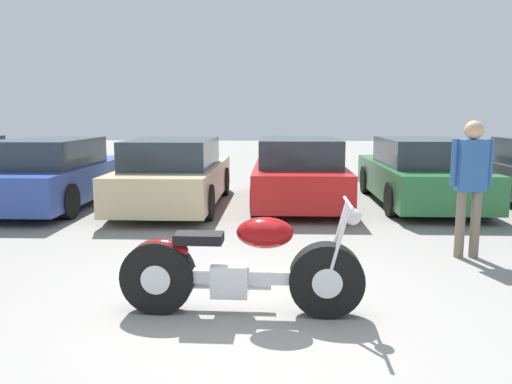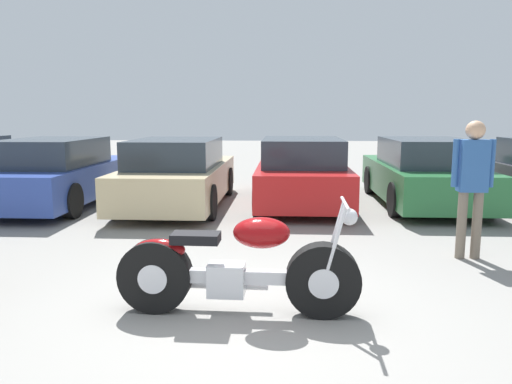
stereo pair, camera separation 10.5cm
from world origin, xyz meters
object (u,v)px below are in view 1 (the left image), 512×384
(parked_car_red, at_px, (298,173))
(parked_car_green, at_px, (419,173))
(parked_car_blue, at_px, (54,174))
(person_standing, at_px, (471,177))
(parked_car_champagne, at_px, (175,175))
(motorcycle, at_px, (239,269))

(parked_car_red, distance_m, parked_car_green, 2.46)
(parked_car_blue, bearing_deg, parked_car_green, 3.49)
(person_standing, bearing_deg, parked_car_champagne, 142.81)
(motorcycle, xyz_separation_m, parked_car_green, (3.24, 5.82, 0.21))
(motorcycle, xyz_separation_m, parked_car_blue, (-4.15, 5.37, 0.21))
(parked_car_champagne, distance_m, parked_car_red, 2.50)
(parked_car_red, bearing_deg, parked_car_green, 0.62)
(parked_car_red, relative_size, parked_car_green, 1.00)
(parked_car_red, bearing_deg, motorcycle, -97.66)
(parked_car_blue, relative_size, parked_car_green, 1.00)
(motorcycle, distance_m, person_standing, 3.47)
(parked_car_champagne, relative_size, person_standing, 2.48)
(parked_car_blue, xyz_separation_m, person_standing, (6.94, -3.41, 0.41))
(motorcycle, bearing_deg, parked_car_green, 60.87)
(motorcycle, bearing_deg, parked_car_blue, 127.70)
(parked_car_blue, distance_m, person_standing, 7.75)
(parked_car_blue, xyz_separation_m, parked_car_red, (4.93, 0.42, 0.00))
(motorcycle, xyz_separation_m, person_standing, (2.80, 1.96, 0.62))
(parked_car_blue, height_order, parked_car_red, same)
(parked_car_red, height_order, person_standing, person_standing)
(motorcycle, height_order, parked_car_champagne, parked_car_champagne)
(motorcycle, height_order, parked_car_blue, parked_car_blue)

